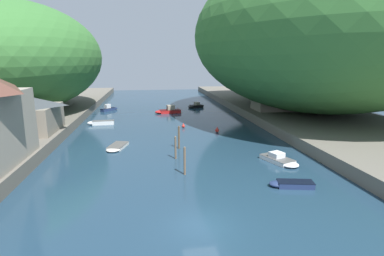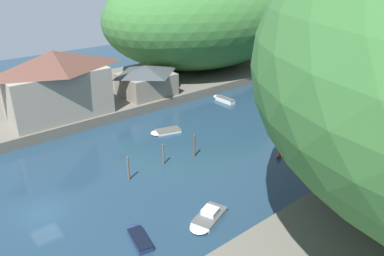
{
  "view_description": "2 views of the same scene",
  "coord_description": "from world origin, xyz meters",
  "px_view_note": "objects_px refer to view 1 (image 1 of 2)",
  "views": [
    {
      "loc": [
        -3.35,
        -17.8,
        10.9
      ],
      "look_at": [
        2.16,
        19.16,
        2.38
      ],
      "focal_mm": 28.0,
      "sensor_mm": 36.0,
      "label": 1
    },
    {
      "loc": [
        31.26,
        -7.21,
        21.87
      ],
      "look_at": [
        -2.04,
        19.86,
        2.47
      ],
      "focal_mm": 35.0,
      "sensor_mm": 36.0,
      "label": 2
    }
  ],
  "objects_px": {
    "boat_navy_launch": "(280,160)",
    "boat_mid_channel": "(290,184)",
    "boathouse_shed": "(28,114)",
    "boat_red_skiff": "(110,109)",
    "boat_white_cruiser": "(195,106)",
    "channel_buoy_near": "(217,130)",
    "person_on_quay": "(30,139)",
    "channel_buoy_far": "(183,126)",
    "boat_far_upstream": "(168,111)",
    "boat_cabin_cruiser": "(100,123)",
    "boat_near_quay": "(117,147)",
    "right_bank_cottage": "(273,98)"
  },
  "relations": [
    {
      "from": "boat_white_cruiser",
      "to": "boat_near_quay",
      "type": "xyz_separation_m",
      "value": [
        -15.0,
        -31.15,
        -0.22
      ]
    },
    {
      "from": "boat_white_cruiser",
      "to": "boat_navy_launch",
      "type": "distance_m",
      "value": 39.35
    },
    {
      "from": "boat_mid_channel",
      "to": "person_on_quay",
      "type": "xyz_separation_m",
      "value": [
        -25.13,
        11.24,
        2.16
      ]
    },
    {
      "from": "boat_white_cruiser",
      "to": "boat_near_quay",
      "type": "relative_size",
      "value": 0.88
    },
    {
      "from": "boat_navy_launch",
      "to": "boat_mid_channel",
      "type": "height_order",
      "value": "boat_navy_launch"
    },
    {
      "from": "boat_near_quay",
      "to": "person_on_quay",
      "type": "xyz_separation_m",
      "value": [
        -8.94,
        -2.98,
        2.23
      ]
    },
    {
      "from": "boat_far_upstream",
      "to": "boat_cabin_cruiser",
      "type": "bearing_deg",
      "value": 119.61
    },
    {
      "from": "channel_buoy_near",
      "to": "person_on_quay",
      "type": "xyz_separation_m",
      "value": [
        -23.45,
        -9.59,
        2.07
      ]
    },
    {
      "from": "channel_buoy_far",
      "to": "boat_cabin_cruiser",
      "type": "bearing_deg",
      "value": 162.24
    },
    {
      "from": "boat_mid_channel",
      "to": "channel_buoy_far",
      "type": "xyz_separation_m",
      "value": [
        -6.44,
        24.73,
        0.04
      ]
    },
    {
      "from": "boat_red_skiff",
      "to": "person_on_quay",
      "type": "distance_m",
      "value": 33.25
    },
    {
      "from": "boat_cabin_cruiser",
      "to": "boat_near_quay",
      "type": "height_order",
      "value": "boat_cabin_cruiser"
    },
    {
      "from": "boat_navy_launch",
      "to": "person_on_quay",
      "type": "relative_size",
      "value": 2.95
    },
    {
      "from": "boat_navy_launch",
      "to": "person_on_quay",
      "type": "xyz_separation_m",
      "value": [
        -27.05,
        5.09,
        2.1
      ]
    },
    {
      "from": "boathouse_shed",
      "to": "boat_red_skiff",
      "type": "bearing_deg",
      "value": 73.61
    },
    {
      "from": "boat_near_quay",
      "to": "channel_buoy_near",
      "type": "xyz_separation_m",
      "value": [
        14.51,
        6.61,
        0.16
      ]
    },
    {
      "from": "boat_red_skiff",
      "to": "channel_buoy_near",
      "type": "height_order",
      "value": "boat_red_skiff"
    },
    {
      "from": "boat_white_cruiser",
      "to": "channel_buoy_near",
      "type": "bearing_deg",
      "value": 157.7
    },
    {
      "from": "boat_navy_launch",
      "to": "boat_mid_channel",
      "type": "bearing_deg",
      "value": 52.07
    },
    {
      "from": "boat_near_quay",
      "to": "boat_far_upstream",
      "type": "bearing_deg",
      "value": -92.51
    },
    {
      "from": "channel_buoy_near",
      "to": "boat_navy_launch",
      "type": "bearing_deg",
      "value": -76.26
    },
    {
      "from": "boat_mid_channel",
      "to": "channel_buoy_far",
      "type": "bearing_deg",
      "value": 26.13
    },
    {
      "from": "boat_red_skiff",
      "to": "channel_buoy_far",
      "type": "distance_m",
      "value": 23.93
    },
    {
      "from": "boat_far_upstream",
      "to": "boat_mid_channel",
      "type": "relative_size",
      "value": 1.41
    },
    {
      "from": "boat_far_upstream",
      "to": "boat_red_skiff",
      "type": "distance_m",
      "value": 13.41
    },
    {
      "from": "boat_far_upstream",
      "to": "channel_buoy_near",
      "type": "relative_size",
      "value": 6.32
    },
    {
      "from": "boat_white_cruiser",
      "to": "boat_mid_channel",
      "type": "distance_m",
      "value": 45.39
    },
    {
      "from": "boat_far_upstream",
      "to": "boat_mid_channel",
      "type": "height_order",
      "value": "boat_far_upstream"
    },
    {
      "from": "boat_near_quay",
      "to": "boat_mid_channel",
      "type": "distance_m",
      "value": 21.54
    },
    {
      "from": "boathouse_shed",
      "to": "boat_white_cruiser",
      "type": "height_order",
      "value": "boathouse_shed"
    },
    {
      "from": "boathouse_shed",
      "to": "channel_buoy_far",
      "type": "relative_size",
      "value": 11.15
    },
    {
      "from": "boat_navy_launch",
      "to": "boat_near_quay",
      "type": "xyz_separation_m",
      "value": [
        -18.1,
        8.08,
        -0.13
      ]
    },
    {
      "from": "boat_white_cruiser",
      "to": "boat_cabin_cruiser",
      "type": "relative_size",
      "value": 0.87
    },
    {
      "from": "right_bank_cottage",
      "to": "channel_buoy_near",
      "type": "xyz_separation_m",
      "value": [
        -13.36,
        -10.7,
        -3.47
      ]
    },
    {
      "from": "boat_white_cruiser",
      "to": "boat_cabin_cruiser",
      "type": "bearing_deg",
      "value": 109.0
    },
    {
      "from": "boat_navy_launch",
      "to": "channel_buoy_far",
      "type": "height_order",
      "value": "boat_navy_launch"
    },
    {
      "from": "boathouse_shed",
      "to": "person_on_quay",
      "type": "xyz_separation_m",
      "value": [
        2.76,
        -7.71,
        -1.53
      ]
    },
    {
      "from": "boat_far_upstream",
      "to": "boathouse_shed",
      "type": "bearing_deg",
      "value": 126.18
    },
    {
      "from": "right_bank_cottage",
      "to": "boat_near_quay",
      "type": "height_order",
      "value": "right_bank_cottage"
    },
    {
      "from": "boat_mid_channel",
      "to": "boat_cabin_cruiser",
      "type": "bearing_deg",
      "value": 46.44
    },
    {
      "from": "boat_navy_launch",
      "to": "boat_mid_channel",
      "type": "distance_m",
      "value": 6.43
    },
    {
      "from": "person_on_quay",
      "to": "right_bank_cottage",
      "type": "bearing_deg",
      "value": -60.1
    },
    {
      "from": "boat_cabin_cruiser",
      "to": "channel_buoy_near",
      "type": "relative_size",
      "value": 5.09
    },
    {
      "from": "boat_far_upstream",
      "to": "boat_cabin_cruiser",
      "type": "height_order",
      "value": "boat_far_upstream"
    },
    {
      "from": "boat_far_upstream",
      "to": "boat_navy_launch",
      "type": "bearing_deg",
      "value": -172.56
    },
    {
      "from": "boat_red_skiff",
      "to": "person_on_quay",
      "type": "relative_size",
      "value": 2.38
    },
    {
      "from": "channel_buoy_near",
      "to": "boat_near_quay",
      "type": "bearing_deg",
      "value": -155.51
    },
    {
      "from": "boat_white_cruiser",
      "to": "person_on_quay",
      "type": "distance_m",
      "value": 41.74
    },
    {
      "from": "right_bank_cottage",
      "to": "boat_near_quay",
      "type": "relative_size",
      "value": 1.63
    },
    {
      "from": "boat_navy_launch",
      "to": "boat_cabin_cruiser",
      "type": "relative_size",
      "value": 1.1
    }
  ]
}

